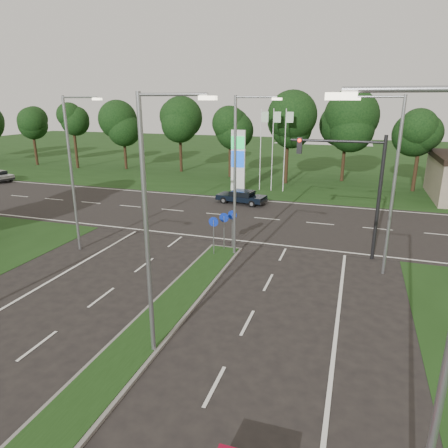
% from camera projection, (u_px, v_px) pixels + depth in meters
% --- Properties ---
extents(verge_far, '(160.00, 50.00, 0.02)m').
position_uv_depth(verge_far, '(306.00, 162.00, 59.11)').
color(verge_far, black).
rests_on(verge_far, ground).
extents(cross_road, '(160.00, 12.00, 0.02)m').
position_uv_depth(cross_road, '(254.00, 218.00, 31.01)').
color(cross_road, black).
rests_on(cross_road, ground).
extents(median_kerb, '(2.00, 26.00, 0.12)m').
position_uv_depth(median_kerb, '(102.00, 382.00, 12.87)').
color(median_kerb, slate).
rests_on(median_kerb, ground).
extents(streetlight_median_near, '(2.53, 0.22, 9.00)m').
position_uv_depth(streetlight_median_near, '(151.00, 219.00, 12.89)').
color(streetlight_median_near, gray).
rests_on(streetlight_median_near, ground).
extents(streetlight_median_far, '(2.53, 0.22, 9.00)m').
position_uv_depth(streetlight_median_far, '(238.00, 170.00, 21.95)').
color(streetlight_median_far, gray).
rests_on(streetlight_median_far, ground).
extents(streetlight_left_far, '(2.53, 0.22, 9.00)m').
position_uv_depth(streetlight_left_far, '(74.00, 167.00, 22.94)').
color(streetlight_left_far, gray).
rests_on(streetlight_left_far, ground).
extents(streetlight_right_far, '(2.53, 0.22, 9.00)m').
position_uv_depth(streetlight_right_far, '(390.00, 178.00, 19.61)').
color(streetlight_right_far, gray).
rests_on(streetlight_right_far, ground).
extents(streetlight_right_near, '(2.53, 0.22, 9.00)m').
position_uv_depth(streetlight_right_near, '(442.00, 321.00, 6.92)').
color(streetlight_right_near, gray).
rests_on(streetlight_right_near, ground).
extents(traffic_signal, '(5.10, 0.42, 7.00)m').
position_uv_depth(traffic_signal, '(356.00, 178.00, 22.03)').
color(traffic_signal, black).
rests_on(traffic_signal, ground).
extents(median_signs, '(1.16, 1.76, 2.38)m').
position_uv_depth(median_signs, '(224.00, 224.00, 23.62)').
color(median_signs, gray).
rests_on(median_signs, ground).
extents(gas_pylon, '(5.80, 1.26, 8.00)m').
position_uv_depth(gas_pylon, '(240.00, 159.00, 39.40)').
color(gas_pylon, silver).
rests_on(gas_pylon, ground).
extents(treeline_far, '(6.00, 6.00, 9.90)m').
position_uv_depth(treeline_far, '(293.00, 119.00, 43.40)').
color(treeline_far, black).
rests_on(treeline_far, ground).
extents(navy_sedan, '(4.45, 2.35, 1.16)m').
position_uv_depth(navy_sedan, '(242.00, 197.00, 35.11)').
color(navy_sedan, black).
rests_on(navy_sedan, ground).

